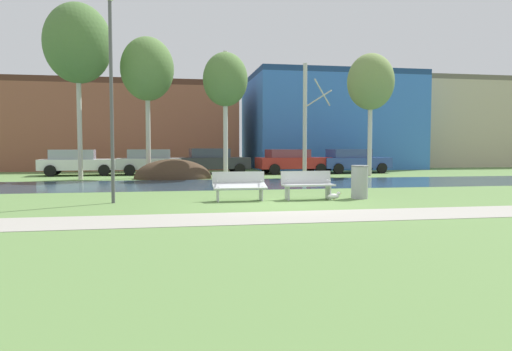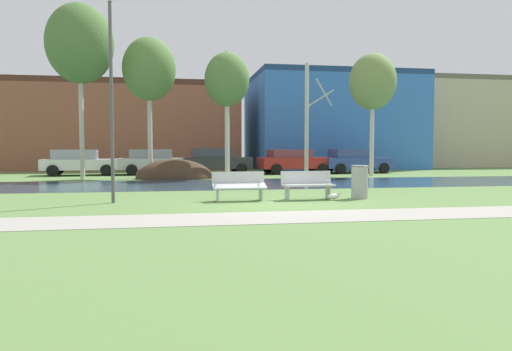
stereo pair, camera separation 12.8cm
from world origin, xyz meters
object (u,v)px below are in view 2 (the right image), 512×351
Objects in this scene: bench_left at (239,185)px; bench_right at (308,184)px; seagull at (334,196)px; parked_van_nearest_white at (80,162)px; trash_bin at (360,181)px; streetlamp at (111,64)px; parked_wagon_fourth_red at (294,161)px; parked_suv_fifth_blue at (355,160)px; parked_sedan_second_silver at (155,161)px; parked_hatch_third_dark at (215,161)px.

bench_left and bench_right have the same top height.
seagull is 17.97m from parked_van_nearest_white.
trash_bin is at bearing -52.42° from parked_van_nearest_white.
streetlamp is 16.84m from parked_wagon_fourth_red.
parked_suv_fifth_blue is (6.38, 14.50, 0.66)m from seagull.
parked_sedan_second_silver is at bearing 115.17° from trash_bin.
bench_right is 17.27m from parked_van_nearest_white.
parked_wagon_fourth_red reaches higher than parked_van_nearest_white.
parked_sedan_second_silver reaches higher than parked_van_nearest_white.
parked_hatch_third_dark is (0.49, 14.57, 0.34)m from bench_left.
parked_wagon_fourth_red reaches higher than bench_right.
streetlamp is (-5.78, 0.09, 3.48)m from bench_right.
parked_van_nearest_white is (-3.68, 14.36, -3.18)m from streetlamp.
bench_right is 0.27× the size of streetlamp.
trash_bin is at bearing -0.38° from bench_left.
bench_left is 0.36× the size of parked_suv_fifth_blue.
bench_left is 1.54× the size of trash_bin.
streetlamp is at bearing 176.23° from seagull.
parked_wagon_fourth_red reaches higher than bench_left.
parked_sedan_second_silver is (-6.90, 14.68, 0.25)m from trash_bin.
parked_van_nearest_white is (-9.46, 14.45, 0.31)m from bench_right.
trash_bin is (3.80, -0.03, 0.07)m from bench_left.
parked_van_nearest_white is 7.83m from parked_hatch_third_dark.
bench_left is 14.98m from parked_wagon_fourth_red.
parked_suv_fifth_blue reaches higher than trash_bin.
bench_right is 0.36× the size of parked_suv_fifth_blue.
parked_suv_fifth_blue reaches higher than bench_left.
bench_left is 3.80m from trash_bin.
trash_bin is (1.68, -0.03, 0.07)m from bench_right.
bench_left is 2.90m from seagull.
parked_suv_fifth_blue is at bearing -0.98° from parked_van_nearest_white.
bench_left is 0.27× the size of streetlamp.
parked_wagon_fourth_red is at bearing -178.03° from parked_suv_fifth_blue.
trash_bin is 18.27m from parked_van_nearest_white.
parked_hatch_third_dark is (-1.63, 14.57, 0.34)m from bench_right.
seagull is at bearing -161.71° from trash_bin.
parked_sedan_second_silver is at bearing 178.60° from parked_hatch_third_dark.
parked_wagon_fourth_red is at bearing 84.11° from trash_bin.
parked_van_nearest_white is (-11.14, 14.48, 0.24)m from trash_bin.
bench_right is at bearing -83.62° from parked_hatch_third_dark.
parked_sedan_second_silver reaches higher than seagull.
bench_right is 14.38m from parked_wagon_fourth_red.
parked_van_nearest_white reaches higher than bench_right.
parked_hatch_third_dark is at bearing 74.00° from streetlamp.
seagull is at bearing -68.32° from parked_sedan_second_silver.
parked_hatch_third_dark reaches higher than parked_van_nearest_white.
trash_bin is 0.24× the size of parked_van_nearest_white.
bench_left is at bearing 179.62° from trash_bin.
bench_right is at bearing -70.40° from parked_sedan_second_silver.
seagull is (2.86, -0.34, -0.34)m from bench_left.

